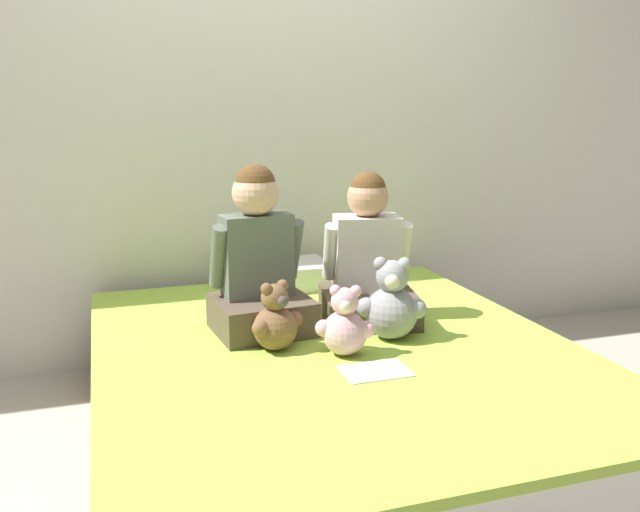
# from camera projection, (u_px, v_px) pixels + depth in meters

# --- Properties ---
(ground_plane) EXTENTS (14.00, 14.00, 0.00)m
(ground_plane) POSITION_uv_depth(u_px,v_px,m) (335.00, 445.00, 2.43)
(ground_plane) COLOR #B2A899
(wall_behind_bed) EXTENTS (8.00, 0.06, 2.50)m
(wall_behind_bed) POSITION_uv_depth(u_px,v_px,m) (261.00, 91.00, 3.13)
(wall_behind_bed) COLOR silver
(wall_behind_bed) RESTS_ON ground_plane
(bed) EXTENTS (1.63, 1.92, 0.38)m
(bed) POSITION_uv_depth(u_px,v_px,m) (335.00, 396.00, 2.39)
(bed) COLOR #997F60
(bed) RESTS_ON ground_plane
(child_on_left) EXTENTS (0.37, 0.34, 0.61)m
(child_on_left) POSITION_uv_depth(u_px,v_px,m) (258.00, 264.00, 2.46)
(child_on_left) COLOR brown
(child_on_left) RESTS_ON bed
(child_on_right) EXTENTS (0.41, 0.41, 0.57)m
(child_on_right) POSITION_uv_depth(u_px,v_px,m) (368.00, 263.00, 2.59)
(child_on_right) COLOR brown
(child_on_right) RESTS_ON bed
(teddy_bear_held_by_left_child) EXTENTS (0.19, 0.15, 0.24)m
(teddy_bear_held_by_left_child) POSITION_uv_depth(u_px,v_px,m) (275.00, 321.00, 2.28)
(teddy_bear_held_by_left_child) COLOR brown
(teddy_bear_held_by_left_child) RESTS_ON bed
(teddy_bear_held_by_right_child) EXTENTS (0.23, 0.19, 0.30)m
(teddy_bear_held_by_right_child) POSITION_uv_depth(u_px,v_px,m) (391.00, 305.00, 2.39)
(teddy_bear_held_by_right_child) COLOR #939399
(teddy_bear_held_by_right_child) RESTS_ON bed
(teddy_bear_between_children) EXTENTS (0.19, 0.15, 0.24)m
(teddy_bear_between_children) POSITION_uv_depth(u_px,v_px,m) (345.00, 326.00, 2.24)
(teddy_bear_between_children) COLOR #DBA3B2
(teddy_bear_between_children) RESTS_ON bed
(pillow_at_headboard) EXTENTS (0.46, 0.28, 0.11)m
(pillow_at_headboard) POSITION_uv_depth(u_px,v_px,m) (278.00, 276.00, 3.06)
(pillow_at_headboard) COLOR silver
(pillow_at_headboard) RESTS_ON bed
(sign_card) EXTENTS (0.21, 0.15, 0.00)m
(sign_card) POSITION_uv_depth(u_px,v_px,m) (376.00, 371.00, 2.11)
(sign_card) COLOR white
(sign_card) RESTS_ON bed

